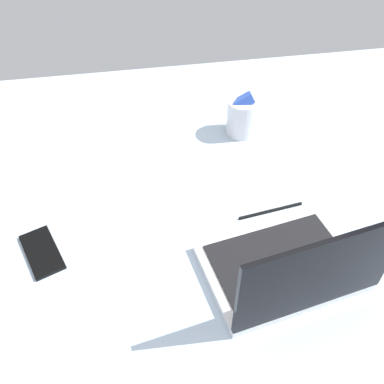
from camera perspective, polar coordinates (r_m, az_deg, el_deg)
The scene contains 5 objects.
bed_mattress at distance 120.19cm, azimuth 9.75°, elevation -3.01°, with size 180.00×140.00×18.00cm, color silver.
laptop at distance 93.28cm, azimuth 12.90°, elevation -9.82°, with size 36.45×28.31×23.00cm.
snack_cup at distance 129.07cm, azimuth 6.67°, elevation 10.05°, with size 9.40×9.34×13.95cm.
cell_phone at distance 104.28cm, azimuth -19.33°, elevation -7.52°, with size 6.80×14.00×0.80cm, color black.
charger_cable at distance 108.60cm, azimuth 10.43°, elevation -2.49°, with size 17.00×0.60×0.60cm, color black.
Camera 1 is at (33.62, 74.86, 96.81)cm, focal length 40.12 mm.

